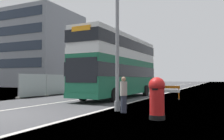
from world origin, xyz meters
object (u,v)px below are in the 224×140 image
Objects in this scene: lamppost_foreground at (117,32)px; red_pillar_postbox at (157,96)px; car_receding_mid at (144,82)px; car_oncoming_near at (132,83)px; roadworks_barrier at (169,91)px; pedestrian_at_kerb at (124,95)px; double_decker_bus at (119,66)px.

lamppost_foreground is 4.17m from red_pillar_postbox.
car_oncoming_near is at bearing -88.82° from car_receding_mid.
red_pillar_postbox is 28.34m from car_oncoming_near.
car_oncoming_near is at bearing 108.38° from lamppost_foreground.
lamppost_foreground is at bearing 147.27° from red_pillar_postbox.
lamppost_foreground reaches higher than car_oncoming_near.
lamppost_foreground is 1.86× the size of car_oncoming_near.
roadworks_barrier is at bearing -61.67° from car_oncoming_near.
car_receding_mid is at bearing 105.45° from pedestrian_at_kerb.
car_receding_mid is (-8.37, 31.69, -2.99)m from lamppost_foreground.
car_oncoming_near is (-9.23, 17.12, 0.34)m from roadworks_barrier.
car_oncoming_near is 6.94m from car_receding_mid.
double_decker_bus is 2.57× the size of car_oncoming_near.
double_decker_bus reaches higher than roadworks_barrier.
red_pillar_postbox is (2.38, -1.53, -3.06)m from lamppost_foreground.
pedestrian_at_kerb is (-0.51, -8.02, 0.19)m from roadworks_barrier.
double_decker_bus is at bearing 114.46° from pedestrian_at_kerb.
roadworks_barrier is (1.01, 7.63, -3.31)m from lamppost_foreground.
roadworks_barrier is 1.01× the size of pedestrian_at_kerb.
double_decker_bus reaches higher than car_oncoming_near.
lamppost_foreground is (3.10, -7.52, 1.25)m from double_decker_bus.
car_receding_mid is (-9.37, 24.06, 0.32)m from roadworks_barrier.
red_pillar_postbox is 0.98× the size of pedestrian_at_kerb.
double_decker_bus reaches higher than pedestrian_at_kerb.
lamppost_foreground is 1.99× the size of car_receding_mid.
lamppost_foreground is at bearing -71.62° from car_oncoming_near.
roadworks_barrier is at bearing 98.54° from red_pillar_postbox.
pedestrian_at_kerb is (0.50, -0.39, -3.13)m from lamppost_foreground.
double_decker_bus reaches higher than red_pillar_postbox.
lamppost_foreground reaches higher than double_decker_bus.
car_receding_mid is (-0.14, 6.94, -0.02)m from car_oncoming_near.
double_decker_bus is at bearing -73.44° from car_oncoming_near.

